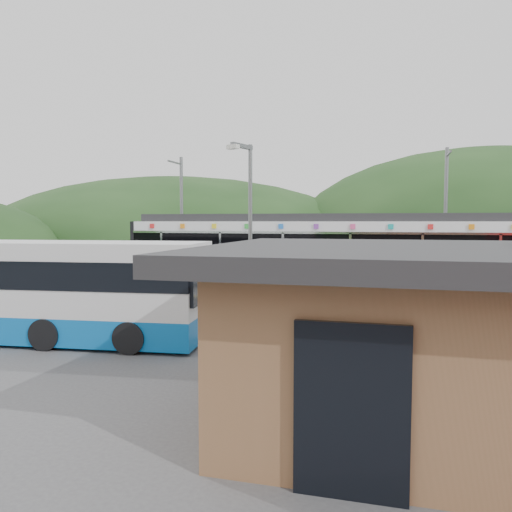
# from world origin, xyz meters

# --- Properties ---
(ground) EXTENTS (120.00, 120.00, 0.00)m
(ground) POSITION_xyz_m (0.00, 0.00, 0.00)
(ground) COLOR #4C4C4F
(ground) RESTS_ON ground
(hills) EXTENTS (146.00, 149.00, 26.00)m
(hills) POSITION_xyz_m (6.19, 5.29, 0.00)
(hills) COLOR #1E3D19
(hills) RESTS_ON ground
(platform) EXTENTS (26.00, 3.20, 0.30)m
(platform) POSITION_xyz_m (0.00, 3.30, 0.15)
(platform) COLOR #9E9E99
(platform) RESTS_ON ground
(yellow_line) EXTENTS (26.00, 0.10, 0.01)m
(yellow_line) POSITION_xyz_m (0.00, 2.00, 0.30)
(yellow_line) COLOR yellow
(yellow_line) RESTS_ON platform
(train) EXTENTS (20.44, 3.01, 3.74)m
(train) POSITION_xyz_m (2.24, 6.00, 2.06)
(train) COLOR black
(train) RESTS_ON ground
(catenary_mast_west) EXTENTS (0.18, 1.80, 7.00)m
(catenary_mast_west) POSITION_xyz_m (-7.00, 8.56, 3.65)
(catenary_mast_west) COLOR slate
(catenary_mast_west) RESTS_ON ground
(catenary_mast_east) EXTENTS (0.18, 1.80, 7.00)m
(catenary_mast_east) POSITION_xyz_m (7.00, 8.56, 3.65)
(catenary_mast_east) COLOR slate
(catenary_mast_east) RESTS_ON ground
(station_shelter) EXTENTS (9.20, 6.20, 3.00)m
(station_shelter) POSITION_xyz_m (6.00, -9.01, 1.55)
(station_shelter) COLOR brown
(station_shelter) RESTS_ON ground
(bus) EXTENTS (10.56, 3.41, 2.83)m
(bus) POSITION_xyz_m (-5.68, -5.48, 1.36)
(bus) COLOR blue
(bus) RESTS_ON ground
(lamp_post) EXTENTS (0.43, 1.05, 5.68)m
(lamp_post) POSITION_xyz_m (0.35, -3.25, 3.40)
(lamp_post) COLOR slate
(lamp_post) RESTS_ON ground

